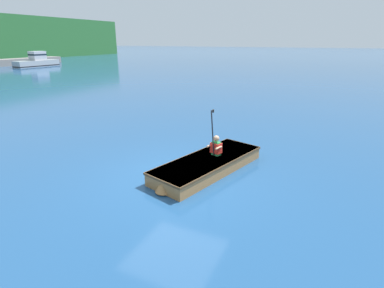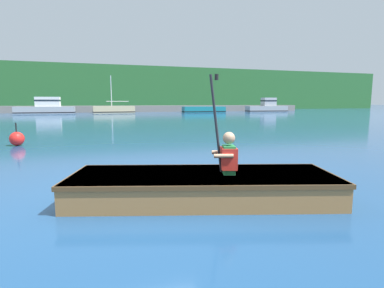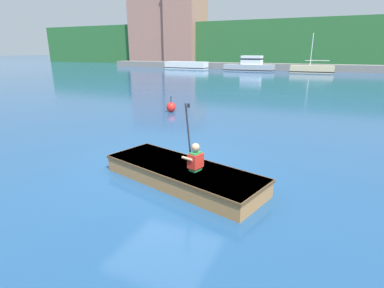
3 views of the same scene
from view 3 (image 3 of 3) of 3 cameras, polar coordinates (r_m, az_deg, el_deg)
The scene contains 11 objects.
ground_plane at distance 7.38m, azimuth -5.43°, elevation -4.28°, with size 300.00×300.00×0.00m, color navy.
shoreline_ridge at distance 66.01m, azimuth 22.14°, elevation 17.29°, with size 120.00×20.00×7.86m.
waterfront_warehouse_left at distance 68.43m, azimuth -6.80°, elevation 20.73°, with size 9.06×8.59×13.51m.
waterfront_office_block_center at distance 64.38m, azimuth -1.11°, elevation 20.85°, with size 6.36×8.51×13.06m.
marina_dock at distance 45.30m, azimuth 20.29°, elevation 13.54°, with size 61.17×2.40×0.90m.
moored_boat_dock_west_end at distance 42.81m, azimuth 10.96°, elevation 14.48°, with size 6.70×2.11×2.01m.
moored_boat_dock_west_inner at distance 46.74m, azimuth -1.11°, elevation 14.73°, with size 6.61×2.12×1.07m.
moored_boat_dock_east_inner at distance 41.48m, azimuth 21.83°, elevation 13.07°, with size 5.26×2.15×4.73m.
rowboat_foreground at distance 6.46m, azimuth -2.16°, elevation -5.44°, with size 3.84×2.20×0.37m.
person_paddler at distance 6.06m, azimuth 0.59°, elevation -2.65°, with size 0.41×0.41×1.36m.
channel_buoy at distance 13.89m, azimuth -4.00°, elevation 7.04°, with size 0.44×0.44×0.72m.
Camera 3 is at (3.42, -5.95, 2.72)m, focal length 28.00 mm.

